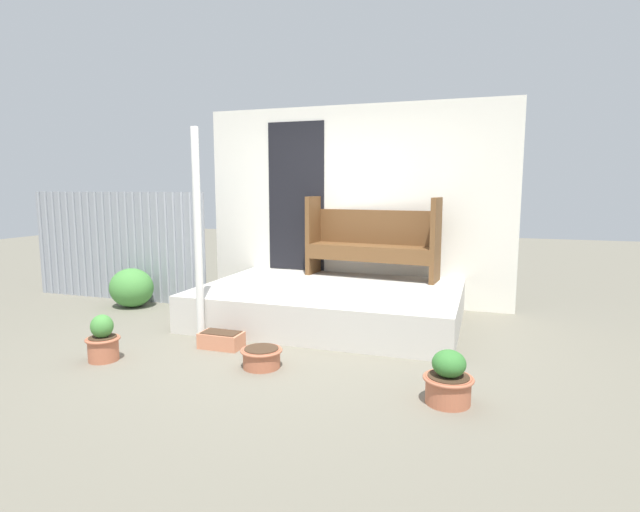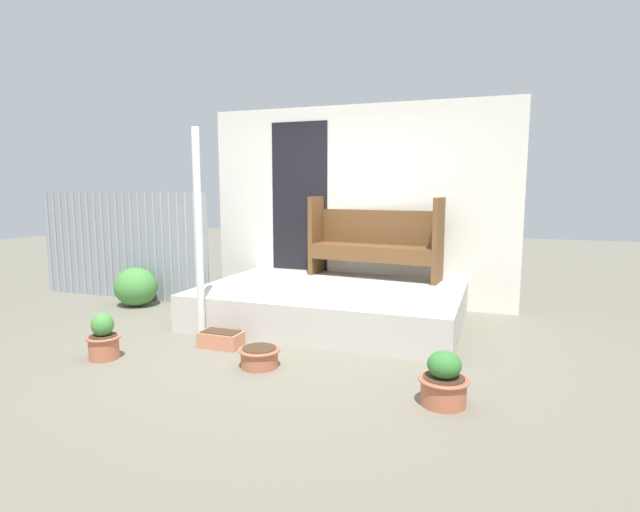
# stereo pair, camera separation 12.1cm
# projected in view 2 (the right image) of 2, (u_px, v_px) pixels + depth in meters

# --- Properties ---
(ground_plane) EXTENTS (24.00, 24.00, 0.00)m
(ground_plane) POSITION_uv_depth(u_px,v_px,m) (287.00, 346.00, 4.88)
(ground_plane) COLOR #706B5B
(porch_slab) EXTENTS (2.92, 2.03, 0.40)m
(porch_slab) POSITION_uv_depth(u_px,v_px,m) (331.00, 304.00, 5.76)
(porch_slab) COLOR beige
(porch_slab) RESTS_ON ground_plane
(house_wall) EXTENTS (4.12, 0.08, 2.60)m
(house_wall) POSITION_uv_depth(u_px,v_px,m) (354.00, 205.00, 6.60)
(house_wall) COLOR white
(house_wall) RESTS_ON ground_plane
(fence_corrugated) EXTENTS (2.76, 0.05, 1.48)m
(fence_corrugated) POSITION_uv_depth(u_px,v_px,m) (122.00, 246.00, 6.91)
(fence_corrugated) COLOR gray
(fence_corrugated) RESTS_ON ground_plane
(support_post) EXTENTS (0.08, 0.08, 2.12)m
(support_post) POSITION_uv_depth(u_px,v_px,m) (199.00, 235.00, 4.99)
(support_post) COLOR white
(support_post) RESTS_ON ground_plane
(bench) EXTENTS (1.70, 0.57, 1.02)m
(bench) POSITION_uv_depth(u_px,v_px,m) (375.00, 238.00, 6.30)
(bench) COLOR brown
(bench) RESTS_ON porch_slab
(flower_pot_left) EXTENTS (0.30, 0.30, 0.42)m
(flower_pot_left) POSITION_uv_depth(u_px,v_px,m) (103.00, 339.00, 4.50)
(flower_pot_left) COLOR #B76647
(flower_pot_left) RESTS_ON ground_plane
(flower_pot_middle) EXTENTS (0.36, 0.36, 0.17)m
(flower_pot_middle) POSITION_uv_depth(u_px,v_px,m) (259.00, 356.00, 4.30)
(flower_pot_middle) COLOR #B76647
(flower_pot_middle) RESTS_ON ground_plane
(flower_pot_right) EXTENTS (0.36, 0.36, 0.39)m
(flower_pot_right) POSITION_uv_depth(u_px,v_px,m) (444.00, 381.00, 3.54)
(flower_pot_right) COLOR #B76647
(flower_pot_right) RESTS_ON ground_plane
(planter_box_rect) EXTENTS (0.41, 0.23, 0.16)m
(planter_box_rect) POSITION_uv_depth(u_px,v_px,m) (221.00, 339.00, 4.84)
(planter_box_rect) COLOR tan
(planter_box_rect) RESTS_ON ground_plane
(shrub_by_fence) EXTENTS (0.57, 0.51, 0.50)m
(shrub_by_fence) POSITION_uv_depth(u_px,v_px,m) (136.00, 287.00, 6.50)
(shrub_by_fence) COLOR #478C3D
(shrub_by_fence) RESTS_ON ground_plane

